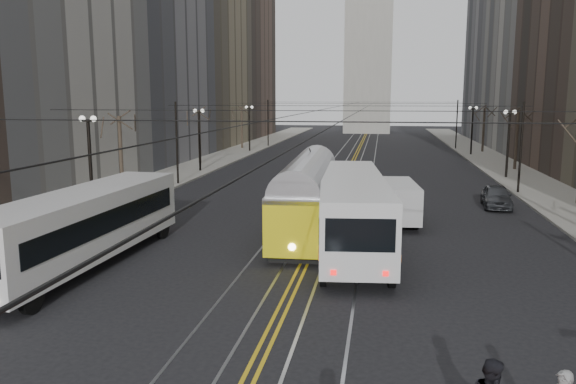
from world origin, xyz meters
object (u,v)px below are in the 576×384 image
(transit_bus, at_px, (84,230))
(streetcar, at_px, (307,202))
(cargo_van, at_px, (397,203))
(rear_bus, at_px, (351,213))
(sedan_grey, at_px, (496,196))

(transit_bus, relative_size, streetcar, 0.95)
(streetcar, height_order, cargo_van, streetcar)
(transit_bus, relative_size, rear_bus, 0.97)
(rear_bus, height_order, sedan_grey, rear_bus)
(sedan_grey, bearing_deg, streetcar, -138.68)
(streetcar, xyz_separation_m, sedan_grey, (11.02, 8.40, -0.83))
(rear_bus, bearing_deg, sedan_grey, 47.69)
(transit_bus, xyz_separation_m, streetcar, (8.22, 7.68, -0.02))
(transit_bus, distance_m, rear_bus, 11.60)
(cargo_van, bearing_deg, rear_bus, -116.60)
(sedan_grey, bearing_deg, transit_bus, -136.10)
(cargo_van, xyz_separation_m, sedan_grey, (6.36, 5.80, -0.43))
(transit_bus, distance_m, cargo_van, 16.48)
(transit_bus, height_order, sedan_grey, transit_bus)
(transit_bus, xyz_separation_m, rear_bus, (10.68, 4.54, 0.12))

